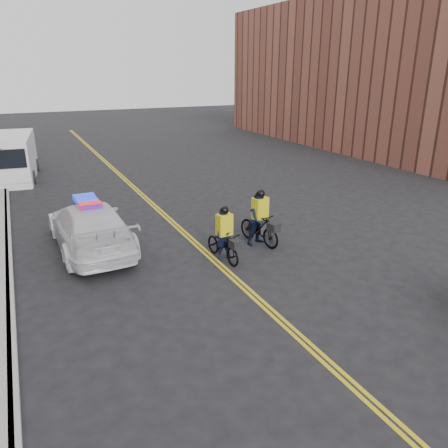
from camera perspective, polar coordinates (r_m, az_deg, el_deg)
The scene contains 9 objects.
ground at distance 11.97m, azimuth 4.35°, elevation -9.76°, with size 120.00×120.00×0.00m, color black.
center_line_left at distance 18.71m, azimuth -8.09°, elevation 1.19°, with size 0.10×60.00×0.01m, color gold.
center_line_right at distance 18.76m, azimuth -7.63°, elevation 1.26°, with size 0.10×60.00×0.01m, color gold.
curb at distance 17.96m, azimuth -26.36°, elevation -1.29°, with size 0.20×60.00×0.15m, color gray.
building_across at distance 38.39m, azimuth 20.77°, elevation 17.90°, with size 12.00×30.00×11.00m, color brown.
police_cruiser at distance 15.49m, azimuth -17.12°, elevation -0.27°, with size 2.45×5.66×1.78m.
cargo_van at distance 27.09m, azimuth -25.91°, elevation 7.74°, with size 2.74×5.99×2.42m.
cyclist_near at distance 14.04m, azimuth 0.07°, elevation -2.26°, with size 0.83×1.90×1.81m.
cyclist_far at distance 15.30m, azimuth 4.70°, elevation 0.16°, with size 1.01×2.03×1.98m.
Camera 1 is at (-5.30, -8.99, 5.86)m, focal length 35.00 mm.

